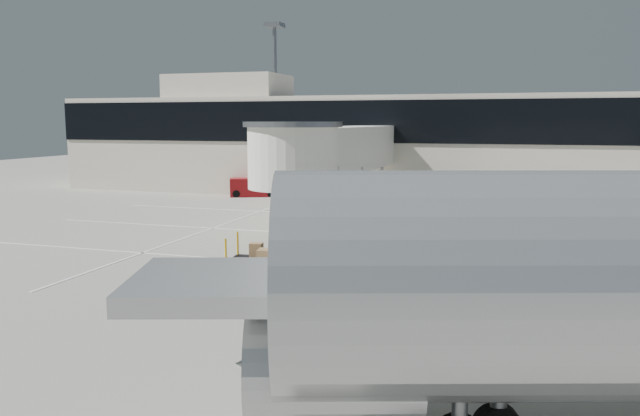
{
  "coord_description": "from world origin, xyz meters",
  "views": [
    {
      "loc": [
        6.37,
        -22.45,
        6.08
      ],
      "look_at": [
        -2.39,
        5.23,
        2.0
      ],
      "focal_mm": 35.0,
      "sensor_mm": 36.0,
      "label": 1
    }
  ],
  "objects_px": {
    "baggage_tug": "(486,237)",
    "box_cart_far": "(275,262)",
    "belt_loader": "(254,187)",
    "ground_worker": "(334,257)",
    "minivan": "(604,214)",
    "suitcase_cart": "(526,254)",
    "box_cart_near": "(378,285)"
  },
  "relations": [
    {
      "from": "ground_worker",
      "to": "minivan",
      "type": "height_order",
      "value": "ground_worker"
    },
    {
      "from": "box_cart_near",
      "to": "belt_loader",
      "type": "distance_m",
      "value": 30.66
    },
    {
      "from": "box_cart_near",
      "to": "box_cart_far",
      "type": "distance_m",
      "value": 5.04
    },
    {
      "from": "suitcase_cart",
      "to": "minivan",
      "type": "bearing_deg",
      "value": 85.2
    },
    {
      "from": "baggage_tug",
      "to": "belt_loader",
      "type": "relative_size",
      "value": 0.66
    },
    {
      "from": "suitcase_cart",
      "to": "box_cart_near",
      "type": "xyz_separation_m",
      "value": [
        -4.81,
        -7.05,
        0.11
      ]
    },
    {
      "from": "box_cart_near",
      "to": "minivan",
      "type": "xyz_separation_m",
      "value": [
        8.9,
        16.64,
        0.42
      ]
    },
    {
      "from": "belt_loader",
      "to": "baggage_tug",
      "type": "bearing_deg",
      "value": -64.01
    },
    {
      "from": "belt_loader",
      "to": "box_cart_near",
      "type": "bearing_deg",
      "value": -82.35
    },
    {
      "from": "baggage_tug",
      "to": "ground_worker",
      "type": "height_order",
      "value": "ground_worker"
    },
    {
      "from": "baggage_tug",
      "to": "belt_loader",
      "type": "xyz_separation_m",
      "value": [
        -18.98,
        16.09,
        0.12
      ]
    },
    {
      "from": "box_cart_near",
      "to": "ground_worker",
      "type": "relative_size",
      "value": 2.29
    },
    {
      "from": "baggage_tug",
      "to": "minivan",
      "type": "bearing_deg",
      "value": 63.16
    },
    {
      "from": "baggage_tug",
      "to": "box_cart_far",
      "type": "xyz_separation_m",
      "value": [
        -7.6,
        -7.97,
        -0.01
      ]
    },
    {
      "from": "suitcase_cart",
      "to": "belt_loader",
      "type": "height_order",
      "value": "belt_loader"
    },
    {
      "from": "belt_loader",
      "to": "ground_worker",
      "type": "bearing_deg",
      "value": -83.77
    },
    {
      "from": "baggage_tug",
      "to": "belt_loader",
      "type": "height_order",
      "value": "belt_loader"
    },
    {
      "from": "suitcase_cart",
      "to": "ground_worker",
      "type": "xyz_separation_m",
      "value": [
        -7.09,
        -4.61,
        0.39
      ]
    },
    {
      "from": "minivan",
      "to": "suitcase_cart",
      "type": "bearing_deg",
      "value": -126.92
    },
    {
      "from": "belt_loader",
      "to": "suitcase_cart",
      "type": "bearing_deg",
      "value": -66.37
    },
    {
      "from": "box_cart_far",
      "to": "ground_worker",
      "type": "xyz_separation_m",
      "value": [
        2.3,
        0.32,
        0.3
      ]
    },
    {
      "from": "suitcase_cart",
      "to": "box_cart_near",
      "type": "relative_size",
      "value": 0.92
    },
    {
      "from": "ground_worker",
      "to": "belt_loader",
      "type": "xyz_separation_m",
      "value": [
        -13.68,
        23.75,
        -0.16
      ]
    },
    {
      "from": "box_cart_far",
      "to": "belt_loader",
      "type": "distance_m",
      "value": 26.62
    },
    {
      "from": "ground_worker",
      "to": "baggage_tug",
      "type": "bearing_deg",
      "value": 37.07
    },
    {
      "from": "baggage_tug",
      "to": "ground_worker",
      "type": "bearing_deg",
      "value": -109.72
    },
    {
      "from": "box_cart_far",
      "to": "belt_loader",
      "type": "bearing_deg",
      "value": 107.59
    },
    {
      "from": "baggage_tug",
      "to": "suitcase_cart",
      "type": "bearing_deg",
      "value": -44.58
    },
    {
      "from": "suitcase_cart",
      "to": "box_cart_far",
      "type": "distance_m",
      "value": 10.6
    },
    {
      "from": "suitcase_cart",
      "to": "box_cart_near",
      "type": "distance_m",
      "value": 8.53
    },
    {
      "from": "ground_worker",
      "to": "belt_loader",
      "type": "relative_size",
      "value": 0.42
    },
    {
      "from": "baggage_tug",
      "to": "minivan",
      "type": "height_order",
      "value": "minivan"
    }
  ]
}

